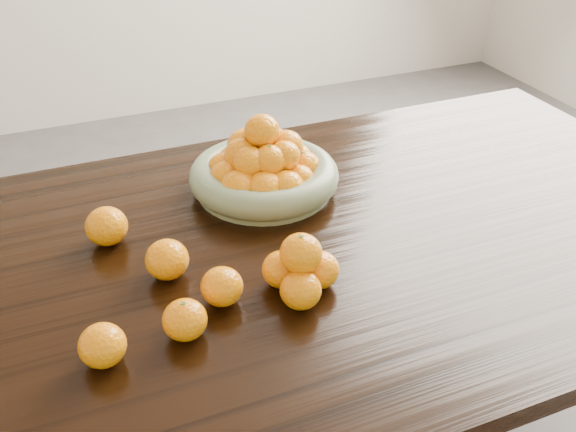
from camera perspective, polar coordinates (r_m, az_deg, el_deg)
name	(u,v)px	position (r m, az deg, el deg)	size (l,w,h in m)	color
dining_table	(268,286)	(1.29, -1.78, -6.23)	(2.00, 1.00, 0.75)	black
fruit_bowl	(264,169)	(1.40, -2.19, 4.17)	(0.33, 0.33, 0.18)	gray
orange_pyramid	(301,270)	(1.11, 1.13, -4.84)	(0.13, 0.14, 0.12)	orange
loose_orange_0	(185,320)	(1.04, -9.16, -9.10)	(0.07, 0.07, 0.07)	orange
loose_orange_1	(102,345)	(1.02, -16.17, -10.99)	(0.07, 0.07, 0.07)	orange
loose_orange_2	(222,287)	(1.10, -5.90, -6.25)	(0.07, 0.07, 0.07)	orange
loose_orange_3	(107,226)	(1.28, -15.83, -0.88)	(0.08, 0.08, 0.08)	orange
loose_orange_4	(167,260)	(1.17, -10.70, -3.83)	(0.08, 0.08, 0.07)	orange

